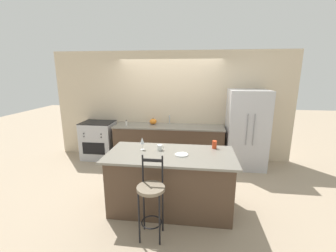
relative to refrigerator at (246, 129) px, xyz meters
The scene contains 14 objects.
ground_plane 2.06m from the refrigerator, behind, with size 18.00×18.00×0.00m, color tan.
wall_back 1.92m from the refrigerator, 167.39° to the left, with size 6.00×0.07×2.70m.
back_counter 1.88m from the refrigerator, behind, with size 2.68×0.68×0.91m.
sink_faucet 1.85m from the refrigerator, behind, with size 0.02×0.13×0.22m.
kitchen_island 2.49m from the refrigerator, 128.80° to the right, with size 2.01×0.99×0.95m.
refrigerator is the anchor object (origin of this frame).
oven_range 3.67m from the refrigerator, behind, with size 0.79×0.65×0.95m.
bar_stool_near 3.14m from the refrigerator, 123.17° to the right, with size 0.37×0.37×1.13m.
dinner_plate 2.38m from the refrigerator, 124.94° to the right, with size 0.21×0.21×0.02m.
wine_glass 2.70m from the refrigerator, 138.61° to the right, with size 0.07×0.07×0.21m.
coffee_mug 2.48m from the refrigerator, 134.29° to the right, with size 0.12×0.09×0.09m.
tumbler_cup 1.78m from the refrigerator, 118.16° to the right, with size 0.08×0.08×0.13m.
pumpkin_decoration 2.24m from the refrigerator, behind, with size 0.18×0.18×0.16m.
soap_bottle 2.85m from the refrigerator, behind, with size 0.05×0.05×0.14m.
Camera 1 is at (0.67, -4.92, 2.20)m, focal length 24.00 mm.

